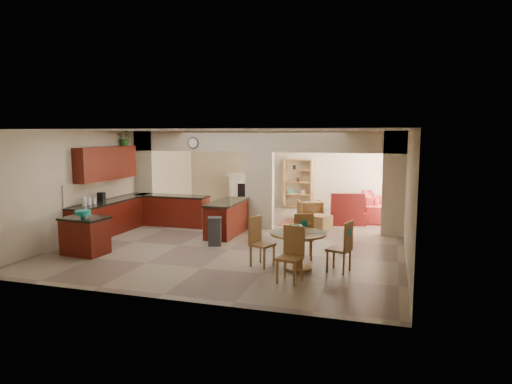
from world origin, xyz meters
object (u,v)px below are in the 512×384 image
(kitchen_island, at_px, (85,236))
(armchair, at_px, (310,211))
(sofa, at_px, (380,206))
(dining_table, at_px, (298,245))

(kitchen_island, bearing_deg, armchair, 57.97)
(sofa, distance_m, armchair, 2.40)
(dining_table, distance_m, armchair, 5.22)
(kitchen_island, relative_size, armchair, 1.43)
(kitchen_island, xyz_separation_m, armchair, (4.19, 5.39, -0.10))
(sofa, height_order, armchair, sofa)
(armchair, bearing_deg, kitchen_island, 30.04)
(dining_table, bearing_deg, sofa, 77.62)
(kitchen_island, relative_size, dining_table, 0.94)
(sofa, bearing_deg, armchair, 112.77)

